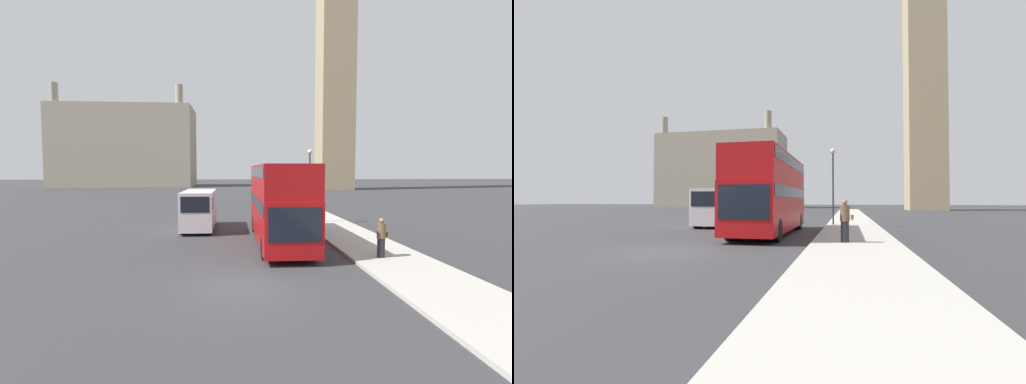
# 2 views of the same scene
# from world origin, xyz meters

# --- Properties ---
(ground_plane) EXTENTS (300.00, 300.00, 0.00)m
(ground_plane) POSITION_xyz_m (0.00, 0.00, 0.00)
(ground_plane) COLOR #333335
(sidewalk_strip) EXTENTS (3.64, 120.00, 0.15)m
(sidewalk_strip) POSITION_xyz_m (6.82, 0.00, 0.07)
(sidewalk_strip) COLOR #ADA89E
(sidewalk_strip) RESTS_ON ground_plane
(clock_tower) EXTENTS (7.55, 7.72, 73.71)m
(clock_tower) POSITION_xyz_m (21.70, 61.71, 37.79)
(clock_tower) COLOR tan
(clock_tower) RESTS_ON ground_plane
(building_block_distant) EXTENTS (34.66, 14.86, 25.02)m
(building_block_distant) POSITION_xyz_m (-28.07, 80.30, 10.29)
(building_block_distant) COLOR #9E937F
(building_block_distant) RESTS_ON ground_plane
(red_double_decker_bus) EXTENTS (2.61, 10.27, 4.39)m
(red_double_decker_bus) POSITION_xyz_m (2.24, 7.36, 2.46)
(red_double_decker_bus) COLOR #A80F11
(red_double_decker_bus) RESTS_ON ground_plane
(white_van) EXTENTS (2.11, 5.46, 2.70)m
(white_van) POSITION_xyz_m (-2.68, 11.96, 1.44)
(white_van) COLOR silver
(white_van) RESTS_ON ground_plane
(pedestrian) EXTENTS (0.56, 0.40, 1.80)m
(pedestrian) POSITION_xyz_m (6.39, 3.19, 1.05)
(pedestrian) COLOR #23232D
(pedestrian) RESTS_ON sidewalk_strip
(street_lamp) EXTENTS (0.36, 0.36, 5.56)m
(street_lamp) POSITION_xyz_m (5.48, 13.85, 3.82)
(street_lamp) COLOR #2D332D
(street_lamp) RESTS_ON sidewalk_strip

